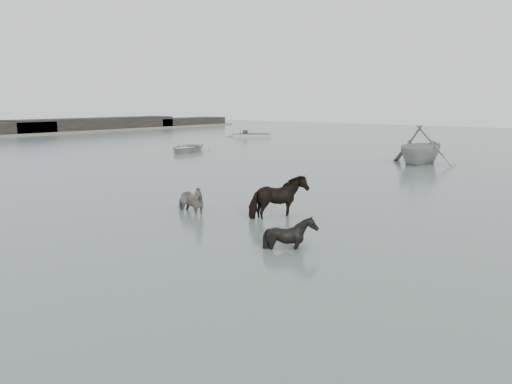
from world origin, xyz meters
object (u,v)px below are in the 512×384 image
pony_black (290,225)px  rowboat_lead (186,146)px  pony_pinto (189,194)px  pony_dark (279,194)px

pony_black → rowboat_lead: 26.88m
pony_pinto → rowboat_lead: (-15.81, 15.20, -0.24)m
pony_dark → pony_black: 3.57m
pony_pinto → pony_black: 5.49m
rowboat_lead → pony_dark: bearing=-59.8°
pony_pinto → rowboat_lead: size_ratio=0.38×
pony_dark → rowboat_lead: size_ratio=0.39×
pony_black → rowboat_lead: pony_black is taller
rowboat_lead → pony_black: bearing=-61.6°
pony_dark → pony_black: size_ratio=1.30×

